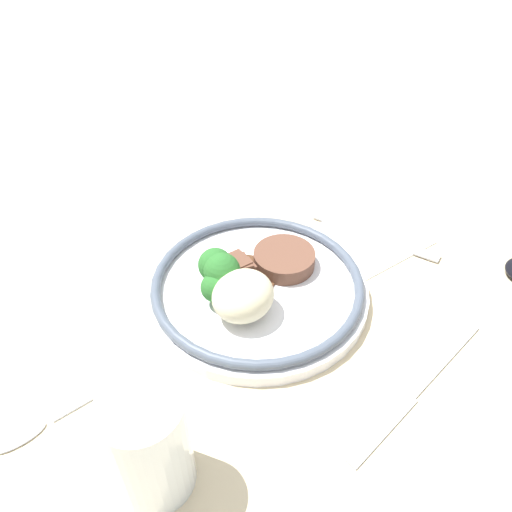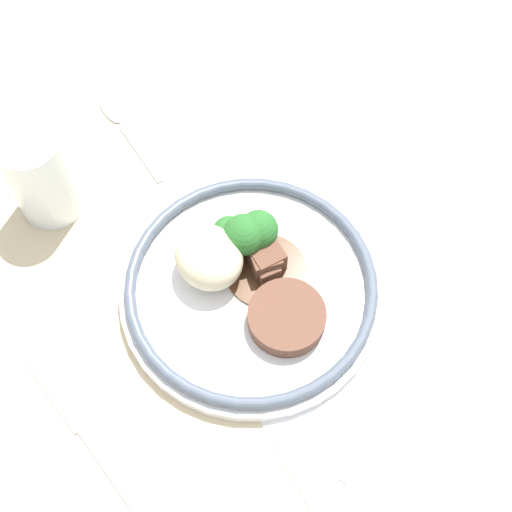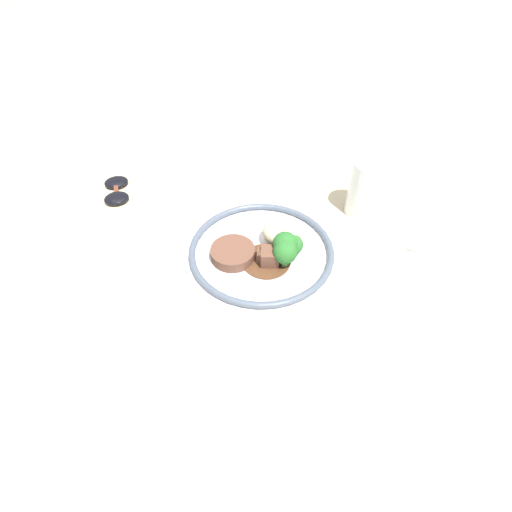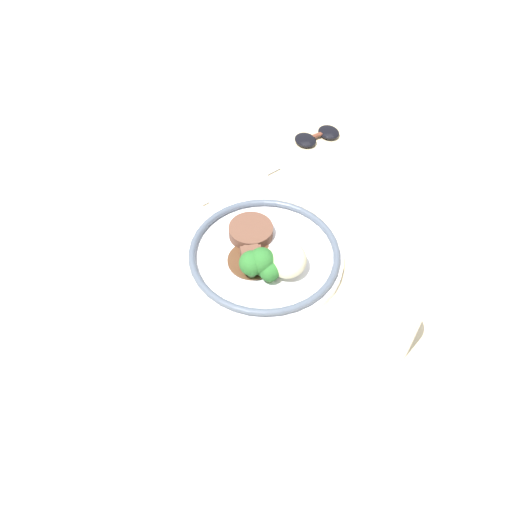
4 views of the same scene
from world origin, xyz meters
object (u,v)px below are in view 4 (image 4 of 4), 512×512
(plate, at_px, (265,255))
(knife, at_px, (367,220))
(fork, at_px, (249,181))
(spoon, at_px, (330,404))
(juice_glass, at_px, (391,327))
(sunglasses, at_px, (317,136))

(plate, distance_m, knife, 0.21)
(fork, xyz_separation_m, spoon, (0.47, -0.07, -0.00))
(plate, height_order, spoon, plate)
(juice_glass, height_order, fork, juice_glass)
(plate, xyz_separation_m, fork, (-0.20, 0.05, -0.02))
(knife, bearing_deg, spoon, -38.72)
(juice_glass, distance_m, fork, 0.42)
(juice_glass, bearing_deg, plate, -154.76)
(plate, relative_size, juice_glass, 2.36)
(plate, xyz_separation_m, juice_glass, (0.21, 0.10, 0.03))
(fork, height_order, knife, fork)
(spoon, bearing_deg, fork, 177.77)
(fork, relative_size, spoon, 1.23)
(juice_glass, height_order, knife, juice_glass)
(spoon, bearing_deg, knife, 147.63)
(knife, bearing_deg, juice_glass, -25.42)
(knife, bearing_deg, fork, -138.53)
(knife, xyz_separation_m, sunglasses, (-0.25, 0.03, 0.01))
(plate, relative_size, knife, 1.14)
(plate, height_order, sunglasses, plate)
(sunglasses, bearing_deg, spoon, -30.63)
(plate, bearing_deg, juice_glass, 25.24)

